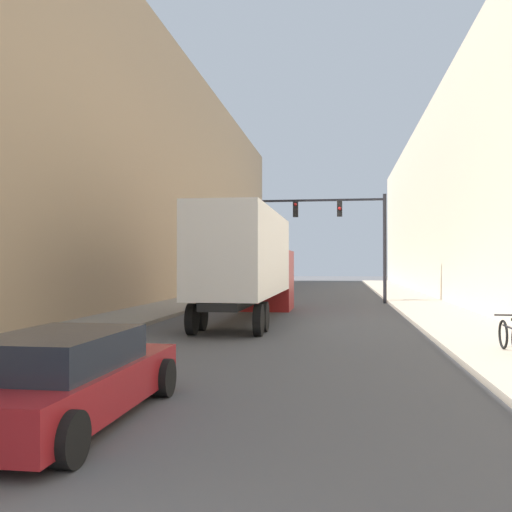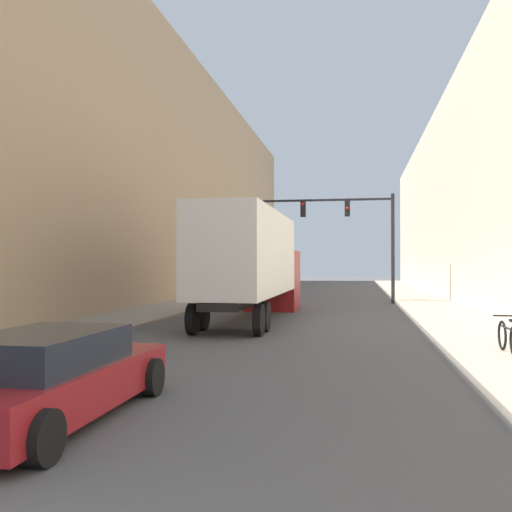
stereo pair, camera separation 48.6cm
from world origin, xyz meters
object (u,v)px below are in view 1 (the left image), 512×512
object	(u,v)px
sedan_car	(66,378)
traffic_signal_gantry	(351,227)
parked_bicycle	(510,336)
semi_truck	(250,262)

from	to	relation	value
sedan_car	traffic_signal_gantry	bearing A→B (deg)	80.18
sedan_car	parked_bicycle	size ratio (longest dim) A/B	2.59
traffic_signal_gantry	parked_bicycle	distance (m)	19.60
parked_bicycle	sedan_car	bearing A→B (deg)	-139.74
traffic_signal_gantry	parked_bicycle	bearing A→B (deg)	-79.82
semi_truck	sedan_car	distance (m)	15.01
sedan_car	traffic_signal_gantry	distance (m)	26.18
sedan_car	traffic_signal_gantry	world-z (taller)	traffic_signal_gantry
semi_truck	parked_bicycle	bearing A→B (deg)	-47.70
semi_truck	traffic_signal_gantry	world-z (taller)	traffic_signal_gantry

